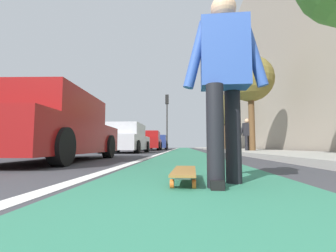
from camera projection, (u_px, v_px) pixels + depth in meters
name	position (u px, v px, depth m)	size (l,w,h in m)	color
ground_plane	(186.00, 154.00, 10.56)	(80.00, 80.00, 0.00)	#38383D
bike_lane_paint	(185.00, 149.00, 24.48)	(56.00, 1.90, 0.00)	#2D7256
lane_stripe_white	(172.00, 150.00, 20.58)	(52.00, 0.16, 0.01)	silver
sidewalk_curb	(230.00, 150.00, 18.30)	(52.00, 3.20, 0.13)	#9E9B93
building_facade	(246.00, 80.00, 22.68)	(40.00, 1.20, 13.35)	gray
skateboard	(184.00, 172.00, 2.12)	(0.85, 0.23, 0.11)	orange
skater_person	(224.00, 74.00, 2.02)	(0.45, 0.72, 1.64)	black
parked_car_near	(55.00, 129.00, 5.21)	(4.56, 1.99, 1.48)	maroon
parked_car_mid	(126.00, 139.00, 12.03)	(4.14, 1.95, 1.46)	#B7B7BC
parked_car_far	(149.00, 141.00, 18.82)	(4.50, 2.04, 1.50)	maroon
parked_car_end	(158.00, 143.00, 25.02)	(4.56, 2.08, 1.48)	navy
traffic_light	(167.00, 112.00, 20.18)	(0.33, 0.28, 4.74)	#2D2D2D
street_tree_mid	(250.00, 80.00, 11.15)	(2.15, 2.15, 4.57)	brown
street_tree_far	(224.00, 110.00, 18.36)	(2.27, 2.27, 4.32)	brown
pedestrian_distant	(247.00, 133.00, 11.02)	(0.45, 0.71, 1.62)	black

